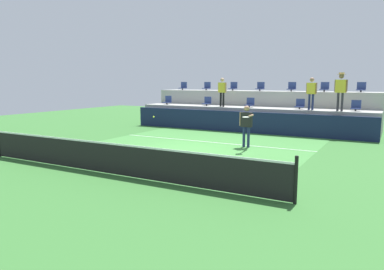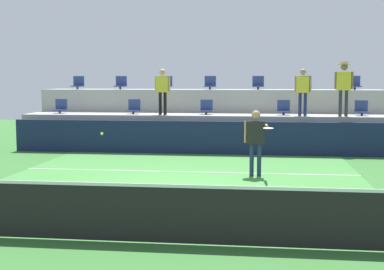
{
  "view_description": "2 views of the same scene",
  "coord_description": "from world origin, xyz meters",
  "px_view_note": "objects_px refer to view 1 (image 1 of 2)",
  "views": [
    {
      "loc": [
        6.95,
        -11.75,
        2.64
      ],
      "look_at": [
        1.02,
        -1.12,
        0.85
      ],
      "focal_mm": 34.0,
      "sensor_mm": 36.0,
      "label": 1
    },
    {
      "loc": [
        1.9,
        -11.84,
        2.47
      ],
      "look_at": [
        0.44,
        -0.27,
        1.28
      ],
      "focal_mm": 50.69,
      "sensor_mm": 36.0,
      "label": 2
    }
  ],
  "objects_px": {
    "stadium_chair_upper_right": "(325,88)",
    "stadium_chair_upper_mid_right": "(292,87)",
    "tennis_ball": "(154,117)",
    "stadium_chair_lower_far_left": "(168,101)",
    "tennis_player": "(246,122)",
    "stadium_chair_upper_mid_left": "(233,87)",
    "spectator_in_white": "(311,91)",
    "stadium_chair_upper_far_right": "(361,88)",
    "stadium_chair_upper_left": "(207,87)",
    "spectator_leaning_on_rail": "(222,90)",
    "stadium_chair_upper_far_left": "(183,87)",
    "stadium_chair_lower_far_right": "(356,106)",
    "stadium_chair_lower_right": "(300,105)",
    "stadium_chair_lower_center": "(250,103)",
    "spectator_with_hat": "(341,87)",
    "stadium_chair_upper_center": "(260,87)",
    "stadium_chair_lower_left": "(207,102)"
  },
  "relations": [
    {
      "from": "stadium_chair_lower_far_left",
      "to": "stadium_chair_lower_center",
      "type": "height_order",
      "value": "same"
    },
    {
      "from": "stadium_chair_upper_left",
      "to": "spectator_with_hat",
      "type": "height_order",
      "value": "spectator_with_hat"
    },
    {
      "from": "stadium_chair_upper_mid_left",
      "to": "stadium_chair_upper_far_right",
      "type": "bearing_deg",
      "value": 0.0
    },
    {
      "from": "stadium_chair_lower_left",
      "to": "stadium_chair_lower_center",
      "type": "relative_size",
      "value": 1.0
    },
    {
      "from": "tennis_ball",
      "to": "stadium_chair_lower_left",
      "type": "bearing_deg",
      "value": 96.49
    },
    {
      "from": "stadium_chair_lower_right",
      "to": "stadium_chair_lower_far_right",
      "type": "height_order",
      "value": "same"
    },
    {
      "from": "stadium_chair_upper_far_left",
      "to": "stadium_chair_lower_left",
      "type": "bearing_deg",
      "value": -33.85
    },
    {
      "from": "stadium_chair_upper_far_right",
      "to": "tennis_ball",
      "type": "bearing_deg",
      "value": -131.38
    },
    {
      "from": "stadium_chair_lower_left",
      "to": "stadium_chair_upper_mid_left",
      "type": "xyz_separation_m",
      "value": [
        0.88,
        1.8,
        0.85
      ]
    },
    {
      "from": "stadium_chair_upper_far_left",
      "to": "stadium_chair_upper_far_right",
      "type": "height_order",
      "value": "same"
    },
    {
      "from": "stadium_chair_lower_far_left",
      "to": "stadium_chair_upper_right",
      "type": "bearing_deg",
      "value": 11.37
    },
    {
      "from": "stadium_chair_upper_right",
      "to": "tennis_player",
      "type": "relative_size",
      "value": 0.31
    },
    {
      "from": "stadium_chair_lower_right",
      "to": "stadium_chair_lower_left",
      "type": "bearing_deg",
      "value": 180.0
    },
    {
      "from": "stadium_chair_lower_left",
      "to": "stadium_chair_upper_left",
      "type": "relative_size",
      "value": 1.0
    },
    {
      "from": "spectator_with_hat",
      "to": "stadium_chair_upper_right",
      "type": "bearing_deg",
      "value": 116.56
    },
    {
      "from": "stadium_chair_upper_left",
      "to": "stadium_chair_upper_center",
      "type": "bearing_deg",
      "value": 0.0
    },
    {
      "from": "stadium_chair_lower_right",
      "to": "stadium_chair_upper_left",
      "type": "relative_size",
      "value": 1.0
    },
    {
      "from": "stadium_chair_upper_right",
      "to": "tennis_player",
      "type": "bearing_deg",
      "value": -104.08
    },
    {
      "from": "spectator_leaning_on_rail",
      "to": "spectator_with_hat",
      "type": "bearing_deg",
      "value": 0.0
    },
    {
      "from": "stadium_chair_upper_mid_left",
      "to": "stadium_chair_upper_mid_right",
      "type": "height_order",
      "value": "same"
    },
    {
      "from": "stadium_chair_lower_far_right",
      "to": "stadium_chair_upper_left",
      "type": "distance_m",
      "value": 9.13
    },
    {
      "from": "stadium_chair_upper_center",
      "to": "stadium_chair_lower_center",
      "type": "bearing_deg",
      "value": -88.7
    },
    {
      "from": "stadium_chair_upper_right",
      "to": "stadium_chair_upper_mid_right",
      "type": "bearing_deg",
      "value": 180.0
    },
    {
      "from": "stadium_chair_upper_left",
      "to": "stadium_chair_lower_right",
      "type": "bearing_deg",
      "value": -16.01
    },
    {
      "from": "stadium_chair_upper_far_left",
      "to": "tennis_player",
      "type": "height_order",
      "value": "stadium_chair_upper_far_left"
    },
    {
      "from": "stadium_chair_lower_center",
      "to": "stadium_chair_upper_mid_left",
      "type": "height_order",
      "value": "stadium_chair_upper_mid_left"
    },
    {
      "from": "stadium_chair_upper_left",
      "to": "tennis_player",
      "type": "bearing_deg",
      "value": -52.77
    },
    {
      "from": "stadium_chair_lower_far_right",
      "to": "stadium_chair_upper_mid_left",
      "type": "relative_size",
      "value": 1.0
    },
    {
      "from": "stadium_chair_lower_far_left",
      "to": "tennis_player",
      "type": "height_order",
      "value": "stadium_chair_lower_far_left"
    },
    {
      "from": "stadium_chair_lower_far_left",
      "to": "stadium_chair_upper_left",
      "type": "relative_size",
      "value": 1.0
    },
    {
      "from": "spectator_leaning_on_rail",
      "to": "stadium_chair_lower_far_right",
      "type": "bearing_deg",
      "value": 3.21
    },
    {
      "from": "stadium_chair_upper_center",
      "to": "stadium_chair_upper_right",
      "type": "relative_size",
      "value": 1.0
    },
    {
      "from": "stadium_chair_upper_far_right",
      "to": "stadium_chair_lower_center",
      "type": "bearing_deg",
      "value": -161.48
    },
    {
      "from": "stadium_chair_upper_right",
      "to": "stadium_chair_lower_center",
      "type": "bearing_deg",
      "value": -153.22
    },
    {
      "from": "stadium_chair_upper_mid_right",
      "to": "spectator_with_hat",
      "type": "distance_m",
      "value": 3.6
    },
    {
      "from": "stadium_chair_lower_center",
      "to": "stadium_chair_upper_far_left",
      "type": "xyz_separation_m",
      "value": [
        -5.32,
        1.8,
        0.85
      ]
    },
    {
      "from": "tennis_ball",
      "to": "stadium_chair_lower_far_left",
      "type": "bearing_deg",
      "value": 118.35
    },
    {
      "from": "stadium_chair_upper_mid_left",
      "to": "spectator_in_white",
      "type": "distance_m",
      "value": 5.52
    },
    {
      "from": "stadium_chair_upper_right",
      "to": "stadium_chair_upper_far_right",
      "type": "bearing_deg",
      "value": 0.0
    },
    {
      "from": "stadium_chair_lower_left",
      "to": "stadium_chair_upper_mid_right",
      "type": "distance_m",
      "value": 4.86
    },
    {
      "from": "stadium_chair_lower_far_right",
      "to": "tennis_player",
      "type": "bearing_deg",
      "value": -123.9
    },
    {
      "from": "tennis_ball",
      "to": "spectator_in_white",
      "type": "bearing_deg",
      "value": 49.35
    },
    {
      "from": "spectator_with_hat",
      "to": "tennis_player",
      "type": "bearing_deg",
      "value": -120.4
    },
    {
      "from": "stadium_chair_upper_right",
      "to": "spectator_in_white",
      "type": "bearing_deg",
      "value": -96.6
    },
    {
      "from": "stadium_chair_lower_far_left",
      "to": "stadium_chair_upper_center",
      "type": "relative_size",
      "value": 1.0
    },
    {
      "from": "stadium_chair_upper_left",
      "to": "spectator_leaning_on_rail",
      "type": "relative_size",
      "value": 0.32
    },
    {
      "from": "stadium_chair_lower_far_left",
      "to": "stadium_chair_lower_right",
      "type": "distance_m",
      "value": 8.08
    },
    {
      "from": "spectator_with_hat",
      "to": "stadium_chair_lower_far_right",
      "type": "bearing_deg",
      "value": 29.67
    },
    {
      "from": "tennis_player",
      "to": "tennis_ball",
      "type": "height_order",
      "value": "tennis_player"
    },
    {
      "from": "stadium_chair_lower_far_right",
      "to": "spectator_with_hat",
      "type": "xyz_separation_m",
      "value": [
        -0.67,
        -0.38,
        0.92
      ]
    }
  ]
}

